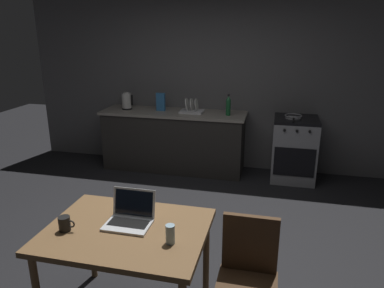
{
  "coord_description": "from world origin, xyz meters",
  "views": [
    {
      "loc": [
        0.95,
        -2.97,
        2.09
      ],
      "look_at": [
        0.09,
        0.66,
        0.9
      ],
      "focal_mm": 33.95,
      "sensor_mm": 36.0,
      "label": 1
    }
  ],
  "objects": [
    {
      "name": "ground_plane",
      "position": [
        0.0,
        0.0,
        0.0
      ],
      "size": [
        12.0,
        12.0,
        0.0
      ],
      "primitive_type": "plane",
      "color": "black"
    },
    {
      "name": "back_wall",
      "position": [
        0.3,
        2.47,
        1.34
      ],
      "size": [
        6.4,
        0.1,
        2.68
      ],
      "primitive_type": "cube",
      "color": "#5C5A5C",
      "rests_on": "ground_plane"
    },
    {
      "name": "kitchen_counter",
      "position": [
        -0.53,
        2.12,
        0.45
      ],
      "size": [
        2.16,
        0.64,
        0.9
      ],
      "color": "#282623",
      "rests_on": "ground_plane"
    },
    {
      "name": "stove_oven",
      "position": [
        1.24,
        2.11,
        0.45
      ],
      "size": [
        0.6,
        0.62,
        0.9
      ],
      "color": "gray",
      "rests_on": "ground_plane"
    },
    {
      "name": "dining_table",
      "position": [
        -0.01,
        -0.91,
        0.68
      ],
      "size": [
        1.12,
        0.85,
        0.76
      ],
      "color": "brown",
      "rests_on": "ground_plane"
    },
    {
      "name": "chair",
      "position": [
        0.84,
        -0.88,
        0.52
      ],
      "size": [
        0.4,
        0.4,
        0.9
      ],
      "rotation": [
        0.0,
        0.0,
        -0.32
      ],
      "color": "#4C331E",
      "rests_on": "ground_plane"
    },
    {
      "name": "laptop",
      "position": [
        -0.01,
        -0.83,
        0.8
      ],
      "size": [
        0.32,
        0.27,
        0.22
      ],
      "rotation": [
        0.0,
        0.0,
        -0.23
      ],
      "color": "silver",
      "rests_on": "dining_table"
    },
    {
      "name": "electric_kettle",
      "position": [
        -1.27,
        2.12,
        1.03
      ],
      "size": [
        0.17,
        0.15,
        0.26
      ],
      "color": "black",
      "rests_on": "kitchen_counter"
    },
    {
      "name": "bottle",
      "position": [
        0.29,
        2.07,
        1.04
      ],
      "size": [
        0.07,
        0.07,
        0.3
      ],
      "color": "#19592D",
      "rests_on": "kitchen_counter"
    },
    {
      "name": "frying_pan",
      "position": [
        1.19,
        2.09,
        0.93
      ],
      "size": [
        0.24,
        0.41,
        0.05
      ],
      "color": "gray",
      "rests_on": "stove_oven"
    },
    {
      "name": "coffee_mug",
      "position": [
        -0.4,
        -1.03,
        0.81
      ],
      "size": [
        0.12,
        0.08,
        0.1
      ],
      "color": "black",
      "rests_on": "dining_table"
    },
    {
      "name": "drinking_glass",
      "position": [
        0.34,
        -1.01,
        0.82
      ],
      "size": [
        0.06,
        0.06,
        0.13
      ],
      "color": "#99B7C6",
      "rests_on": "dining_table"
    },
    {
      "name": "cereal_box",
      "position": [
        -0.74,
        2.14,
        1.03
      ],
      "size": [
        0.13,
        0.05,
        0.27
      ],
      "color": "#3372B2",
      "rests_on": "kitchen_counter"
    },
    {
      "name": "dish_rack",
      "position": [
        -0.25,
        2.12,
        0.95
      ],
      "size": [
        0.34,
        0.26,
        0.21
      ],
      "color": "silver",
      "rests_on": "kitchen_counter"
    }
  ]
}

